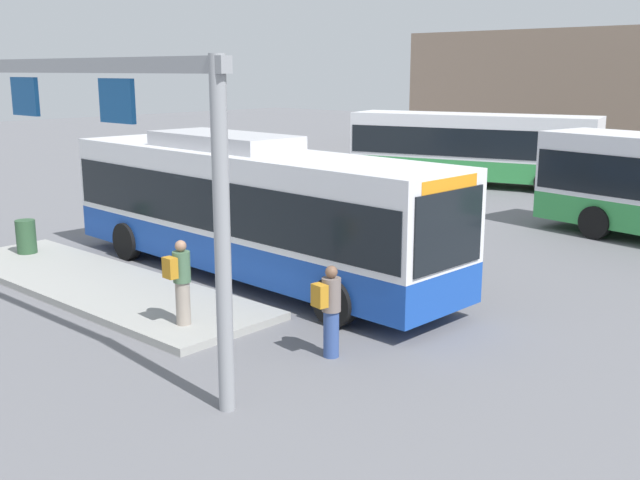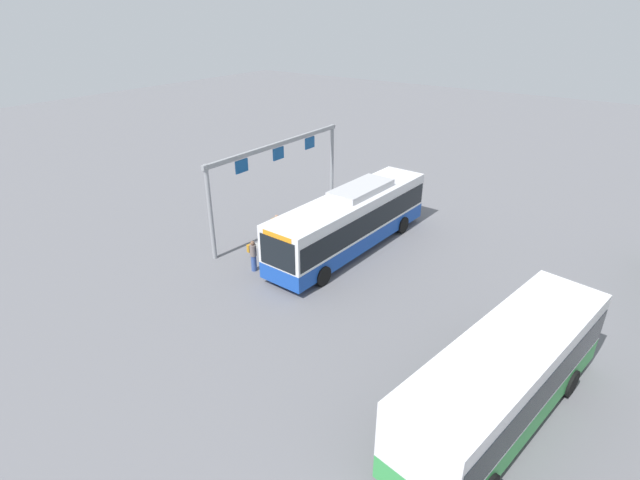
# 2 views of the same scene
# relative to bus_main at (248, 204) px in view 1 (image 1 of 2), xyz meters

# --- Properties ---
(ground_plane) EXTENTS (120.00, 120.00, 0.00)m
(ground_plane) POSITION_rel_bus_main_xyz_m (0.01, -0.00, -1.81)
(ground_plane) COLOR slate
(platform_curb) EXTENTS (10.00, 2.80, 0.16)m
(platform_curb) POSITION_rel_bus_main_xyz_m (-1.93, -3.08, -1.73)
(platform_curb) COLOR #9E9E99
(platform_curb) RESTS_ON ground
(bus_main) EXTENTS (11.81, 3.07, 3.46)m
(bus_main) POSITION_rel_bus_main_xyz_m (0.00, 0.00, 0.00)
(bus_main) COLOR #1947AD
(bus_main) RESTS_ON ground
(bus_background_left) EXTENTS (10.96, 5.11, 3.10)m
(bus_background_left) POSITION_rel_bus_main_xyz_m (-3.91, 16.90, -0.03)
(bus_background_left) COLOR green
(bus_background_left) RESTS_ON ground
(person_boarding) EXTENTS (0.40, 0.57, 1.67)m
(person_boarding) POSITION_rel_bus_main_xyz_m (5.00, -2.66, -0.92)
(person_boarding) COLOR #334C8C
(person_boarding) RESTS_ON ground
(person_waiting_near) EXTENTS (0.35, 0.53, 1.67)m
(person_waiting_near) POSITION_rel_bus_main_xyz_m (2.04, -3.62, -0.76)
(person_waiting_near) COLOR gray
(person_waiting_near) RESTS_ON platform_curb
(platform_sign_gantry) EXTENTS (11.39, 0.24, 5.20)m
(platform_sign_gantry) POSITION_rel_bus_main_xyz_m (-0.24, -5.27, 2.04)
(platform_sign_gantry) COLOR gray
(platform_sign_gantry) RESTS_ON ground
(trash_bin) EXTENTS (0.52, 0.52, 0.90)m
(trash_bin) POSITION_rel_bus_main_xyz_m (-5.74, -2.83, -1.20)
(trash_bin) COLOR #2D5133
(trash_bin) RESTS_ON platform_curb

